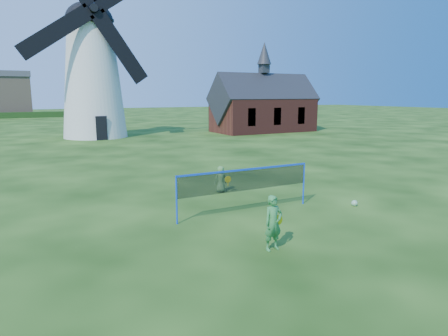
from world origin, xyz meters
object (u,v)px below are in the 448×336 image
play_ball (354,203)px  chapel (263,107)px  badminton_net (246,181)px  player_boy (221,179)px  windmill (92,71)px  player_girl (273,223)px

play_ball → chapel: bearing=62.9°
badminton_net → player_boy: size_ratio=4.60×
windmill → badminton_net: bearing=-90.3°
badminton_net → play_ball: (3.95, -1.13, -1.03)m
chapel → player_boy: bearing=-127.1°
chapel → play_ball: (-13.49, -26.39, -2.55)m
play_ball → player_boy: bearing=128.7°
chapel → player_boy: size_ratio=10.20×
windmill → player_boy: bearing=-88.9°
windmill → player_girl: (-1.22, -30.95, -5.39)m
windmill → badminton_net: windmill is taller
windmill → play_ball: 29.79m
windmill → player_girl: bearing=-92.2°
badminton_net → player_girl: bearing=-108.6°
player_boy → play_ball: bearing=129.4°
windmill → chapel: (17.28, -2.54, -3.46)m
player_boy → windmill: bearing=-88.2°
badminton_net → player_girl: badminton_net is taller
chapel → play_ball: bearing=-117.1°
chapel → player_girl: size_ratio=7.67×
player_girl → play_ball: (5.01, 2.02, -0.62)m
player_girl → play_ball: 5.44m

